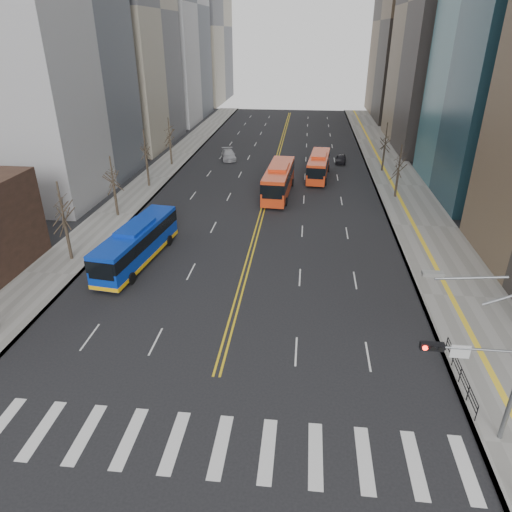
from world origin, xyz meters
TOP-DOWN VIEW (x-y plane):
  - ground at (0.00, 0.00)m, footprint 220.00×220.00m
  - sidewalk_right at (17.50, 45.00)m, footprint 7.00×130.00m
  - sidewalk_left at (-16.50, 45.00)m, footprint 5.00×130.00m
  - crosswalk at (0.00, 0.00)m, footprint 26.70×4.00m
  - centerline at (0.00, 55.00)m, footprint 0.55×100.00m
  - signal_mast at (13.77, 2.00)m, footprint 5.37×0.37m
  - pedestrian_railing at (14.30, 6.00)m, footprint 0.06×6.06m
  - street_trees at (-7.18, 34.55)m, footprint 35.20×47.20m
  - blue_bus at (-9.81, 19.37)m, footprint 4.03×12.36m
  - red_bus_near at (1.45, 39.48)m, footprint 3.55×12.23m
  - red_bus_far at (6.53, 47.67)m, footprint 3.44×10.95m
  - car_white at (-9.70, 21.64)m, footprint 2.39×4.49m
  - car_dark_mid at (10.18, 56.21)m, footprint 1.90×4.00m
  - car_silver at (-7.78, 56.42)m, footprint 3.37×5.58m
  - car_dark_far at (7.25, 61.08)m, footprint 2.47×4.69m

SIDE VIEW (x-z plane):
  - ground at x=0.00m, z-range 0.00..0.00m
  - crosswalk at x=0.00m, z-range 0.00..0.01m
  - centerline at x=0.00m, z-range 0.00..0.01m
  - sidewalk_right at x=17.50m, z-range 0.00..0.15m
  - sidewalk_left at x=-16.50m, z-range 0.00..0.15m
  - car_dark_far at x=7.25m, z-range 0.00..1.26m
  - car_dark_mid at x=10.18m, z-range 0.00..1.32m
  - car_white at x=-9.70m, z-range 0.00..1.41m
  - car_silver at x=-7.78m, z-range 0.00..1.51m
  - pedestrian_railing at x=14.30m, z-range 0.31..1.33m
  - blue_bus at x=-9.81m, z-range 0.09..3.62m
  - red_bus_far at x=6.53m, z-range 0.20..3.62m
  - red_bus_near at x=1.45m, z-range 0.21..4.02m
  - signal_mast at x=13.77m, z-range 0.16..9.55m
  - street_trees at x=-7.18m, z-range 1.07..8.67m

